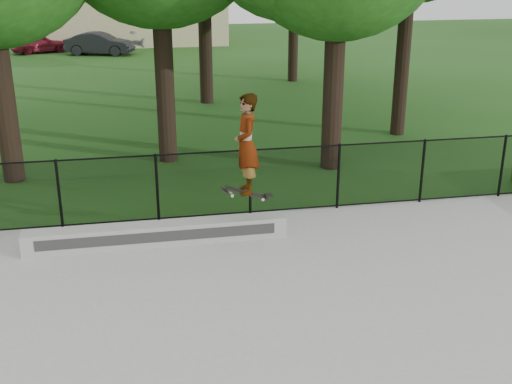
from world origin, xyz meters
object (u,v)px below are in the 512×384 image
Objects in this scene: car_a at (40,43)px; car_c at (159,37)px; grind_ledge at (158,234)px; car_b at (100,44)px; skater_airborne at (246,145)px.

car_c reaches higher than car_a.
grind_ledge is at bearing 163.59° from car_c.
grind_ledge is at bearing -158.35° from car_b.
car_b reaches higher than car_a.
car_c is 31.58m from skater_airborne.
car_c is at bearing 87.05° from grind_ledge.
car_c reaches higher than grind_ledge.
car_a reaches higher than grind_ledge.
grind_ledge is 1.43× the size of car_b.
grind_ledge is 31.34m from car_c.
skater_airborne reaches higher than car_b.
car_b is at bearing 97.64° from skater_airborne.
car_a is at bearing 103.92° from skater_airborne.
skater_airborne is at bearing -154.87° from car_b.
car_b reaches higher than grind_ledge.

